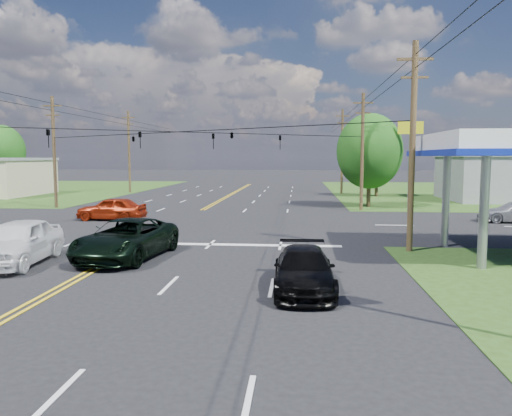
# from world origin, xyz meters

# --- Properties ---
(ground) EXTENTS (280.00, 280.00, 0.00)m
(ground) POSITION_xyz_m (0.00, 12.00, 0.00)
(ground) COLOR black
(ground) RESTS_ON ground
(stop_bar) EXTENTS (10.00, 0.50, 0.02)m
(stop_bar) POSITION_xyz_m (5.00, 4.00, 0.00)
(stop_bar) COLOR silver
(stop_bar) RESTS_ON ground
(pole_se) EXTENTS (1.60, 0.28, 9.50)m
(pole_se) POSITION_xyz_m (13.00, 3.00, 4.92)
(pole_se) COLOR #47351E
(pole_se) RESTS_ON ground
(pole_nw) EXTENTS (1.60, 0.28, 9.50)m
(pole_nw) POSITION_xyz_m (-13.00, 21.00, 4.92)
(pole_nw) COLOR #47351E
(pole_nw) RESTS_ON ground
(pole_ne) EXTENTS (1.60, 0.28, 9.50)m
(pole_ne) POSITION_xyz_m (13.00, 21.00, 4.92)
(pole_ne) COLOR #47351E
(pole_ne) RESTS_ON ground
(pole_left_far) EXTENTS (1.60, 0.28, 10.00)m
(pole_left_far) POSITION_xyz_m (-13.00, 40.00, 5.17)
(pole_left_far) COLOR #47351E
(pole_left_far) RESTS_ON ground
(pole_right_far) EXTENTS (1.60, 0.28, 10.00)m
(pole_right_far) POSITION_xyz_m (13.00, 40.00, 5.17)
(pole_right_far) COLOR #47351E
(pole_right_far) RESTS_ON ground
(span_wire_signals) EXTENTS (26.00, 18.00, 1.13)m
(span_wire_signals) POSITION_xyz_m (0.00, 12.00, 6.00)
(span_wire_signals) COLOR black
(span_wire_signals) RESTS_ON ground
(power_lines) EXTENTS (26.04, 100.00, 0.64)m
(power_lines) POSITION_xyz_m (0.00, 10.00, 8.60)
(power_lines) COLOR black
(power_lines) RESTS_ON ground
(tree_right_a) EXTENTS (5.70, 5.70, 8.18)m
(tree_right_a) POSITION_xyz_m (14.00, 24.00, 4.87)
(tree_right_a) COLOR #47351E
(tree_right_a) RESTS_ON ground
(tree_right_b) EXTENTS (4.94, 4.94, 7.09)m
(tree_right_b) POSITION_xyz_m (16.50, 36.00, 4.22)
(tree_right_b) COLOR #47351E
(tree_right_b) RESTS_ON ground
(tree_far_l) EXTENTS (6.08, 6.08, 8.72)m
(tree_far_l) POSITION_xyz_m (-32.00, 44.00, 5.19)
(tree_far_l) COLOR #47351E
(tree_far_l) RESTS_ON ground
(pickup_dkgreen) EXTENTS (3.52, 6.38, 1.69)m
(pickup_dkgreen) POSITION_xyz_m (0.50, 0.36, 0.85)
(pickup_dkgreen) COLOR black
(pickup_dkgreen) RESTS_ON ground
(suv_black) EXTENTS (2.05, 4.80, 1.38)m
(suv_black) POSITION_xyz_m (8.06, -4.25, 0.69)
(suv_black) COLOR black
(suv_black) RESTS_ON ground
(pickup_white) EXTENTS (2.71, 5.60, 1.84)m
(pickup_white) POSITION_xyz_m (-3.50, -1.14, 0.92)
(pickup_white) COLOR white
(pickup_white) RESTS_ON ground
(sedan_red) EXTENTS (4.80, 2.12, 1.61)m
(sedan_red) POSITION_xyz_m (-5.04, 13.10, 0.80)
(sedan_red) COLOR #95220A
(sedan_red) RESTS_ON ground
(polesign_ne) EXTENTS (2.03, 0.65, 7.36)m
(polesign_ne) POSITION_xyz_m (17.00, 22.00, 5.63)
(polesign_ne) COLOR #A5A5AA
(polesign_ne) RESTS_ON ground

